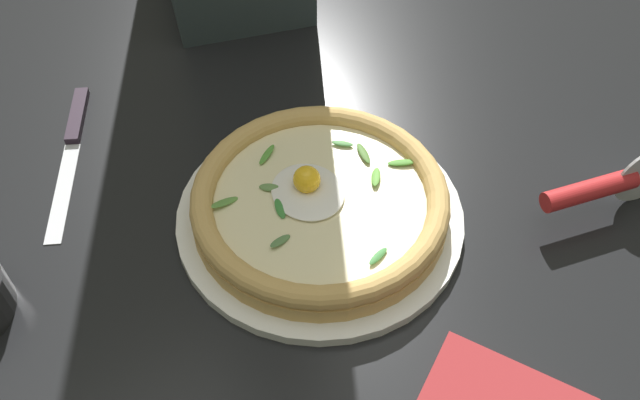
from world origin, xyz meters
name	(u,v)px	position (x,y,z in m)	size (l,w,h in m)	color
ground_plane	(324,194)	(0.00, 0.00, -0.01)	(2.40, 2.40, 0.03)	black
pizza_plate	(320,216)	(0.04, -0.03, 0.01)	(0.30, 0.30, 0.01)	white
pizza	(320,201)	(0.04, -0.03, 0.03)	(0.27, 0.27, 0.05)	tan
pizza_cutter	(607,185)	(0.19, 0.22, 0.04)	(0.05, 0.16, 0.08)	silver
table_knife	(73,137)	(-0.22, -0.21, 0.00)	(0.22, 0.13, 0.01)	silver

